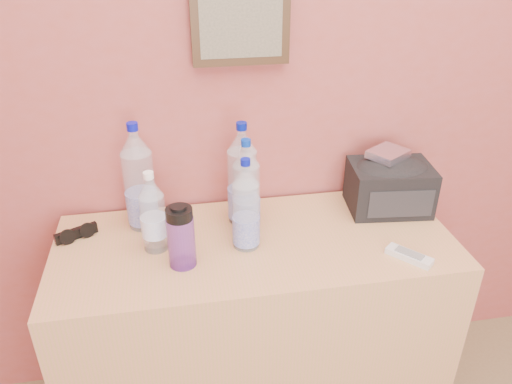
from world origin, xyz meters
TOP-DOWN VIEW (x-y plane):
  - picture_frame at (-0.19, 1.98)m, footprint 0.30×0.03m
  - dresser at (-0.19, 1.72)m, footprint 1.26×0.52m
  - pet_large_a at (-0.53, 1.88)m, footprint 0.10×0.10m
  - pet_large_b at (-0.21, 1.85)m, footprint 0.09×0.09m
  - pet_large_c at (-0.20, 1.80)m, footprint 0.08×0.08m
  - pet_large_d at (-0.22, 1.70)m, footprint 0.08×0.08m
  - pet_small at (-0.49, 1.74)m, footprint 0.07×0.07m
  - nalgene_bottle at (-0.42, 1.64)m, footprint 0.08×0.08m
  - sunglasses at (-0.74, 1.83)m, footprint 0.14×0.10m
  - ac_remote at (0.25, 1.55)m, footprint 0.12×0.13m
  - toiletry_bag at (0.30, 1.84)m, footprint 0.29×0.22m
  - foil_packet at (0.29, 1.86)m, footprint 0.16×0.15m

SIDE VIEW (x-z plane):
  - dresser at x=-0.19m, z-range 0.00..0.78m
  - ac_remote at x=0.25m, z-range 0.78..0.80m
  - sunglasses at x=-0.74m, z-range 0.78..0.82m
  - toiletry_bag at x=0.30m, z-range 0.78..0.97m
  - nalgene_bottle at x=-0.42m, z-range 0.78..0.98m
  - pet_small at x=-0.49m, z-range 0.77..1.03m
  - pet_large_d at x=-0.22m, z-range 0.77..1.06m
  - pet_large_c at x=-0.20m, z-range 0.77..1.08m
  - pet_large_b at x=-0.21m, z-range 0.76..1.11m
  - pet_large_a at x=-0.53m, z-range 0.76..1.12m
  - foil_packet at x=0.29m, z-range 0.97..0.99m
  - picture_frame at x=-0.19m, z-range 1.27..1.52m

